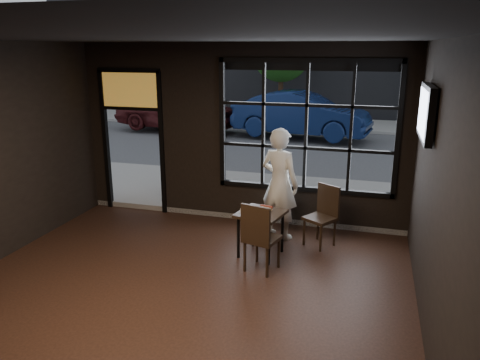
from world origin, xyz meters
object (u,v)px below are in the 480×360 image
(cafe_table, at_px, (261,234))
(navy_car, at_px, (301,114))
(chair_near, at_px, (262,236))
(man, at_px, (280,184))

(cafe_table, height_order, navy_car, navy_car)
(cafe_table, xyz_separation_m, chair_near, (0.13, -0.47, 0.16))
(chair_near, relative_size, navy_car, 0.22)
(man, height_order, navy_car, man)
(man, relative_size, navy_car, 0.40)
(chair_near, height_order, man, man)
(navy_car, bearing_deg, chair_near, -166.25)
(navy_car, bearing_deg, cafe_table, -166.76)
(chair_near, distance_m, navy_car, 10.18)
(man, bearing_deg, navy_car, -61.99)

